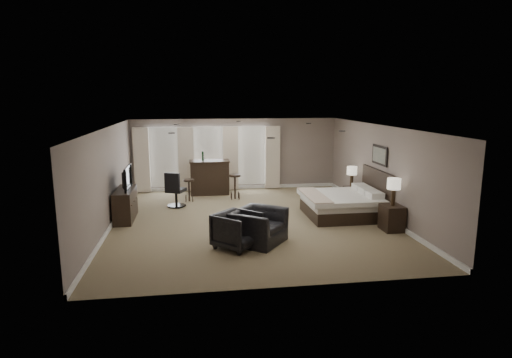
{
  "coord_description": "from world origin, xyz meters",
  "views": [
    {
      "loc": [
        -1.52,
        -11.32,
        3.39
      ],
      "look_at": [
        0.2,
        0.4,
        1.1
      ],
      "focal_mm": 30.0,
      "sensor_mm": 36.0,
      "label": 1
    }
  ],
  "objects": [
    {
      "name": "wall_art",
      "position": [
        3.7,
        0.09,
        1.75
      ],
      "size": [
        0.04,
        0.96,
        0.56
      ],
      "primitive_type": "cube",
      "color": "slate",
      "rests_on": "room"
    },
    {
      "name": "bar_counter",
      "position": [
        -0.99,
        3.53,
        0.6
      ],
      "size": [
        1.38,
        0.72,
        1.21
      ],
      "primitive_type": "cube",
      "color": "black",
      "rests_on": "ground"
    },
    {
      "name": "lamp_far",
      "position": [
        3.47,
        1.54,
        0.86
      ],
      "size": [
        0.32,
        0.32,
        0.67
      ],
      "primitive_type": "cube",
      "color": "beige",
      "rests_on": "nightstand_far"
    },
    {
      "name": "lamp_near",
      "position": [
        3.47,
        -1.36,
        1.01
      ],
      "size": [
        0.34,
        0.34,
        0.7
      ],
      "primitive_type": "cube",
      "color": "beige",
      "rests_on": "nightstand_near"
    },
    {
      "name": "bed",
      "position": [
        2.58,
        0.09,
        0.67
      ],
      "size": [
        2.1,
        2.0,
        1.33
      ],
      "primitive_type": "cube",
      "color": "silver",
      "rests_on": "ground"
    },
    {
      "name": "window_bay",
      "position": [
        -1.0,
        4.11,
        1.2
      ],
      "size": [
        5.25,
        0.2,
        2.3
      ],
      "color": "silver",
      "rests_on": "room"
    },
    {
      "name": "dresser",
      "position": [
        -3.45,
        0.65,
        0.43
      ],
      "size": [
        0.48,
        1.48,
        0.86
      ],
      "primitive_type": "cube",
      "color": "black",
      "rests_on": "ground"
    },
    {
      "name": "armchair_near",
      "position": [
        -0.08,
        -1.8,
        0.53
      ],
      "size": [
        1.36,
        1.44,
        1.06
      ],
      "primitive_type": "imported",
      "rotation": [
        0.0,
        0.0,
        0.92
      ],
      "color": "black",
      "rests_on": "ground"
    },
    {
      "name": "tv",
      "position": [
        -3.45,
        0.65,
        0.93
      ],
      "size": [
        0.64,
        1.11,
        0.15
      ],
      "primitive_type": "imported",
      "rotation": [
        0.0,
        0.0,
        1.57
      ],
      "color": "black",
      "rests_on": "dresser"
    },
    {
      "name": "desk_chair",
      "position": [
        -2.1,
        1.89,
        0.56
      ],
      "size": [
        0.75,
        0.75,
        1.12
      ],
      "primitive_type": "cube",
      "rotation": [
        0.0,
        0.0,
        2.72
      ],
      "color": "black",
      "rests_on": "ground"
    },
    {
      "name": "nightstand_near",
      "position": [
        3.47,
        -1.36,
        0.33
      ],
      "size": [
        0.49,
        0.6,
        0.66
      ],
      "primitive_type": "cube",
      "color": "black",
      "rests_on": "ground"
    },
    {
      "name": "nightstand_far",
      "position": [
        3.47,
        1.54,
        0.26
      ],
      "size": [
        0.4,
        0.48,
        0.53
      ],
      "primitive_type": "cube",
      "color": "black",
      "rests_on": "ground"
    },
    {
      "name": "room",
      "position": [
        0.0,
        0.0,
        1.3
      ],
      "size": [
        7.6,
        8.6,
        2.64
      ],
      "color": "#716348",
      "rests_on": "ground"
    },
    {
      "name": "bar_stool_left",
      "position": [
        -1.7,
        2.53,
        0.37
      ],
      "size": [
        0.39,
        0.39,
        0.73
      ],
      "primitive_type": "cube",
      "rotation": [
        0.0,
        0.0,
        0.14
      ],
      "color": "black",
      "rests_on": "ground"
    },
    {
      "name": "bar_stool_right",
      "position": [
        -0.18,
        2.66,
        0.42
      ],
      "size": [
        0.52,
        0.52,
        0.83
      ],
      "primitive_type": "cube",
      "rotation": [
        0.0,
        0.0,
        0.4
      ],
      "color": "black",
      "rests_on": "ground"
    },
    {
      "name": "armchair_far",
      "position": [
        -0.6,
        -2.08,
        0.45
      ],
      "size": [
        1.2,
        1.21,
        0.91
      ],
      "primitive_type": "imported",
      "rotation": [
        0.0,
        0.0,
        0.82
      ],
      "color": "black",
      "rests_on": "ground"
    }
  ]
}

